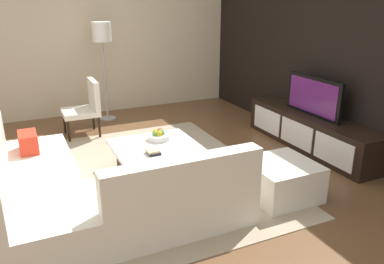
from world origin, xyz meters
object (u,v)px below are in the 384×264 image
Objects in this scene: accent_chair_near at (86,105)px; floor_lamp at (102,38)px; fruit_bowl at (159,136)px; book_stack at (153,152)px; coffee_table at (157,159)px; media_console at (310,132)px; sectional_couch at (84,192)px; ottoman at (281,180)px; television at (314,96)px.

floor_lamp is (-0.68, 0.47, 0.93)m from accent_chair_near.
book_stack is (0.40, -0.22, -0.03)m from fruit_bowl.
coffee_table is at bearing 0.20° from floor_lamp.
media_console is 8.24× the size of fruit_bowl.
sectional_couch is 13.61× the size of book_stack.
book_stack is at bearing -2.27° from floor_lamp.
floor_lamp is at bearing -163.91° from ottoman.
floor_lamp reaches higher than book_stack.
coffee_table is at bearing -92.49° from media_console.
fruit_bowl is at bearing 126.08° from sectional_couch.
accent_chair_near reaches higher than book_stack.
media_console is at bearing 98.77° from sectional_couch.
accent_chair_near is 5.05× the size of book_stack.
television is at bearing 82.68° from fruit_bowl.
television is 1.19× the size of accent_chair_near.
media_console is at bearing 87.51° from coffee_table.
accent_chair_near is at bearing -34.65° from floor_lamp.
fruit_bowl is (-0.18, 0.10, 0.23)m from coffee_table.
television reaches higher than accent_chair_near.
sectional_couch is 0.95m from book_stack.
fruit_bowl is (-0.28, -2.19, -0.34)m from television.
coffee_table is (-0.10, -2.30, -0.57)m from television.
television is at bearing 92.85° from book_stack.
accent_chair_near is 3.32m from ottoman.
fruit_bowl reaches higher than media_console.
sectional_couch reaches higher than media_console.
accent_chair_near is at bearing -152.67° from ottoman.
accent_chair_near is (-2.45, 0.50, 0.21)m from sectional_couch.
ottoman is (3.62, 1.04, -1.22)m from floor_lamp.
floor_lamp is at bearing -179.80° from coffee_table.
accent_chair_near is 1.25m from floor_lamp.
media_console is 3.31m from sectional_couch.
television is at bearing 90.00° from media_console.
ottoman is 1.46m from book_stack.
ottoman reaches higher than coffee_table.
floor_lamp is (-2.63, -2.31, 1.17)m from media_console.
media_console is 0.52m from television.
television is 1.70m from ottoman.
floor_lamp reaches higher than coffee_table.
book_stack is at bearing -127.06° from ottoman.
coffee_table is 1.44× the size of ottoman.
television is 3.56m from floor_lamp.
fruit_bowl is 1.63× the size of book_stack.
book_stack is (-0.87, -1.15, 0.21)m from ottoman.
floor_lamp is 2.55m from fruit_bowl.
media_console is at bearing -90.00° from television.
accent_chair_near is (-1.94, -2.78, 0.24)m from media_console.
sectional_couch is at bearing -65.90° from book_stack.
book_stack is at bearing -87.15° from television.
book_stack is (-0.38, 0.86, 0.13)m from sectional_couch.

